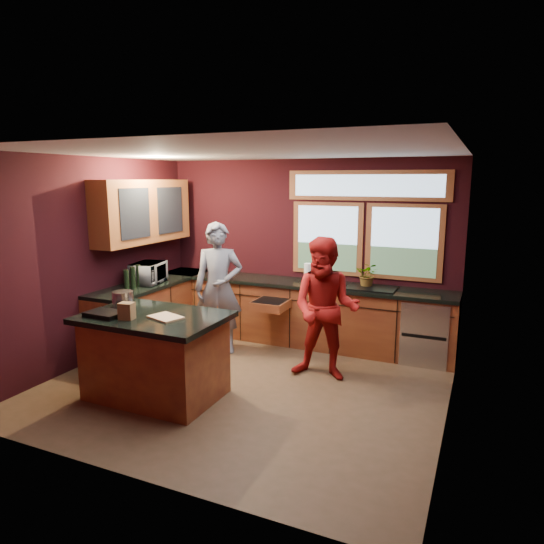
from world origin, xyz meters
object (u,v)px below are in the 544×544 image
Objects in this scene: island at (155,355)px; person_grey at (219,288)px; cutting_board at (166,317)px; stock_pot at (123,299)px; person_red at (326,309)px.

island is 0.85× the size of person_grey.
cutting_board is 0.78m from stock_pot.
person_grey reaches higher than cutting_board.
stock_pot is (-0.55, 0.15, 0.56)m from island.
person_red is at bearing 43.88° from cutting_board.
island is 0.52m from cutting_board.
person_red reaches higher than stock_pot.
island is at bearing -15.26° from stock_pot.
cutting_board is at bearing -104.15° from person_grey.
person_grey is 1.05× the size of person_red.
stock_pot is (-0.75, 0.20, 0.08)m from cutting_board.
cutting_board is (0.28, -1.59, 0.04)m from person_grey.
person_red is at bearing -33.77° from person_grey.
person_red is at bearing 38.90° from island.
person_grey is (-0.08, 1.54, 0.44)m from island.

